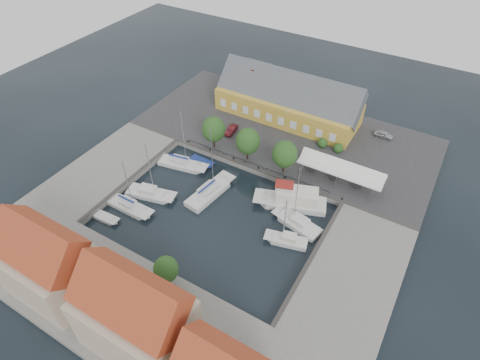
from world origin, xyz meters
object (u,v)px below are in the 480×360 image
(car_red, at_px, (231,130))
(car_silver, at_px, (384,135))
(warehouse, at_px, (286,100))
(west_boat_c, at_px, (150,194))
(west_boat_d, at_px, (130,208))
(launch_sw, at_px, (106,219))
(trawler, at_px, (293,200))
(east_boat_b, at_px, (287,241))
(launch_nw, at_px, (201,162))
(east_boat_a, at_px, (298,224))
(center_sailboat, at_px, (210,192))
(tent_canopy, at_px, (341,169))
(west_boat_a, at_px, (182,165))

(car_red, bearing_deg, car_silver, 22.14)
(warehouse, bearing_deg, west_boat_c, -105.83)
(west_boat_c, relative_size, west_boat_d, 1.05)
(launch_sw, bearing_deg, car_silver, 53.38)
(trawler, bearing_deg, launch_sw, -143.32)
(warehouse, height_order, west_boat_c, west_boat_c)
(car_red, bearing_deg, trawler, -36.37)
(east_boat_b, bearing_deg, launch_nw, 157.75)
(east_boat_a, height_order, launch_sw, east_boat_a)
(warehouse, height_order, car_red, warehouse)
(west_boat_c, bearing_deg, launch_sw, -107.60)
(center_sailboat, bearing_deg, east_boat_a, 4.29)
(west_boat_c, bearing_deg, car_red, 82.01)
(east_boat_a, bearing_deg, tent_canopy, 79.32)
(tent_canopy, bearing_deg, car_silver, 79.84)
(east_boat_b, distance_m, west_boat_d, 25.06)
(car_red, height_order, east_boat_b, east_boat_b)
(tent_canopy, bearing_deg, east_boat_b, -97.80)
(car_silver, height_order, west_boat_a, west_boat_a)
(launch_nw, bearing_deg, trawler, -4.03)
(tent_canopy, height_order, west_boat_d, west_boat_d)
(east_boat_a, distance_m, launch_sw, 29.30)
(west_boat_a, bearing_deg, trawler, 3.07)
(launch_nw, bearing_deg, launch_sw, -104.21)
(warehouse, relative_size, west_boat_d, 2.66)
(east_boat_a, relative_size, west_boat_a, 0.95)
(east_boat_a, bearing_deg, west_boat_d, -156.88)
(car_red, xyz_separation_m, west_boat_a, (-2.96, -11.95, -1.34))
(launch_nw, bearing_deg, tent_canopy, 15.89)
(center_sailboat, height_order, launch_sw, center_sailboat)
(east_boat_a, relative_size, east_boat_b, 1.27)
(warehouse, xyz_separation_m, car_silver, (19.51, 2.38, -2.82))
(car_red, bearing_deg, east_boat_b, -46.83)
(east_boat_a, height_order, west_boat_d, east_boat_a)
(tent_canopy, xyz_separation_m, trawler, (-4.63, -7.92, -2.67))
(east_boat_b, relative_size, west_boat_a, 0.75)
(warehouse, xyz_separation_m, west_boat_a, (-9.02, -22.91, -4.16))
(warehouse, xyz_separation_m, east_boat_a, (14.44, -25.28, -4.17))
(warehouse, distance_m, center_sailboat, 26.74)
(trawler, xyz_separation_m, west_boat_d, (-21.67, -13.81, -0.75))
(west_boat_d, bearing_deg, west_boat_c, 79.42)
(trawler, height_order, east_boat_a, east_boat_a)
(warehouse, relative_size, west_boat_a, 2.38)
(west_boat_c, bearing_deg, warehouse, 74.17)
(trawler, bearing_deg, launch_nw, 175.97)
(west_boat_d, height_order, launch_nw, west_boat_d)
(east_boat_a, height_order, east_boat_b, east_boat_a)
(center_sailboat, distance_m, west_boat_c, 9.73)
(west_boat_a, xyz_separation_m, launch_sw, (-2.34, -16.25, -0.18))
(west_boat_c, relative_size, launch_nw, 2.31)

